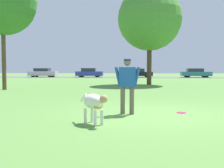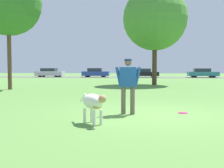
{
  "view_description": "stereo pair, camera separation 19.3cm",
  "coord_description": "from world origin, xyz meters",
  "px_view_note": "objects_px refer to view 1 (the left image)",
  "views": [
    {
      "loc": [
        -0.62,
        -7.4,
        1.31
      ],
      "look_at": [
        -1.1,
        -0.69,
        0.9
      ],
      "focal_mm": 42.0,
      "sensor_mm": 36.0,
      "label": 1
    },
    {
      "loc": [
        -0.43,
        -7.38,
        1.31
      ],
      "look_at": [
        -1.1,
        -0.69,
        0.9
      ],
      "focal_mm": 42.0,
      "sensor_mm": 36.0,
      "label": 2
    }
  ],
  "objects_px": {
    "tree_near_left": "(2,2)",
    "parked_car_silver": "(43,73)",
    "tree_mid_center": "(150,19)",
    "parked_car_black": "(137,73)",
    "dog": "(94,103)",
    "parked_car_blue": "(89,73)",
    "frisbee": "(181,112)",
    "person": "(127,82)",
    "parked_car_teal": "(196,73)"
  },
  "relations": [
    {
      "from": "frisbee",
      "to": "tree_mid_center",
      "type": "height_order",
      "value": "tree_mid_center"
    },
    {
      "from": "person",
      "to": "parked_car_teal",
      "type": "relative_size",
      "value": 0.38
    },
    {
      "from": "tree_near_left",
      "to": "parked_car_blue",
      "type": "relative_size",
      "value": 1.85
    },
    {
      "from": "tree_near_left",
      "to": "parked_car_silver",
      "type": "bearing_deg",
      "value": 103.25
    },
    {
      "from": "parked_car_silver",
      "to": "parked_car_black",
      "type": "height_order",
      "value": "parked_car_silver"
    },
    {
      "from": "dog",
      "to": "parked_car_blue",
      "type": "relative_size",
      "value": 0.21
    },
    {
      "from": "dog",
      "to": "parked_car_teal",
      "type": "height_order",
      "value": "parked_car_teal"
    },
    {
      "from": "person",
      "to": "tree_near_left",
      "type": "relative_size",
      "value": 0.21
    },
    {
      "from": "person",
      "to": "dog",
      "type": "height_order",
      "value": "person"
    },
    {
      "from": "person",
      "to": "frisbee",
      "type": "height_order",
      "value": "person"
    },
    {
      "from": "frisbee",
      "to": "parked_car_blue",
      "type": "relative_size",
      "value": 0.07
    },
    {
      "from": "person",
      "to": "tree_mid_center",
      "type": "height_order",
      "value": "tree_mid_center"
    },
    {
      "from": "dog",
      "to": "parked_car_silver",
      "type": "relative_size",
      "value": 0.2
    },
    {
      "from": "tree_mid_center",
      "to": "tree_near_left",
      "type": "xyz_separation_m",
      "value": [
        -9.12,
        -5.55,
        0.11
      ]
    },
    {
      "from": "dog",
      "to": "parked_car_blue",
      "type": "distance_m",
      "value": 32.32
    },
    {
      "from": "parked_car_blue",
      "to": "parked_car_black",
      "type": "xyz_separation_m",
      "value": [
        6.97,
        0.03,
        -0.03
      ]
    },
    {
      "from": "frisbee",
      "to": "tree_mid_center",
      "type": "xyz_separation_m",
      "value": [
        -0.02,
        13.18,
        5.16
      ]
    },
    {
      "from": "parked_car_silver",
      "to": "tree_mid_center",
      "type": "bearing_deg",
      "value": -49.49
    },
    {
      "from": "parked_car_silver",
      "to": "parked_car_blue",
      "type": "xyz_separation_m",
      "value": [
        6.96,
        -0.11,
        -0.0
      ]
    },
    {
      "from": "dog",
      "to": "parked_car_blue",
      "type": "height_order",
      "value": "parked_car_blue"
    },
    {
      "from": "tree_mid_center",
      "to": "dog",
      "type": "bearing_deg",
      "value": -98.77
    },
    {
      "from": "parked_car_black",
      "to": "dog",
      "type": "bearing_deg",
      "value": -92.17
    },
    {
      "from": "parked_car_silver",
      "to": "frisbee",
      "type": "bearing_deg",
      "value": -64.15
    },
    {
      "from": "parked_car_black",
      "to": "parked_car_teal",
      "type": "relative_size",
      "value": 1.04
    },
    {
      "from": "parked_car_black",
      "to": "person",
      "type": "bearing_deg",
      "value": -90.92
    },
    {
      "from": "frisbee",
      "to": "parked_car_silver",
      "type": "bearing_deg",
      "value": 115.56
    },
    {
      "from": "tree_mid_center",
      "to": "parked_car_black",
      "type": "relative_size",
      "value": 1.77
    },
    {
      "from": "frisbee",
      "to": "parked_car_teal",
      "type": "xyz_separation_m",
      "value": [
        7.65,
        29.89,
        0.63
      ]
    },
    {
      "from": "parked_car_silver",
      "to": "parked_car_black",
      "type": "distance_m",
      "value": 13.93
    },
    {
      "from": "tree_mid_center",
      "to": "parked_car_silver",
      "type": "height_order",
      "value": "tree_mid_center"
    },
    {
      "from": "parked_car_black",
      "to": "frisbee",
      "type": "bearing_deg",
      "value": -87.94
    },
    {
      "from": "dog",
      "to": "tree_near_left",
      "type": "bearing_deg",
      "value": 172.86
    },
    {
      "from": "tree_near_left",
      "to": "dog",
      "type": "bearing_deg",
      "value": -53.98
    },
    {
      "from": "person",
      "to": "tree_near_left",
      "type": "bearing_deg",
      "value": 134.75
    },
    {
      "from": "person",
      "to": "parked_car_black",
      "type": "bearing_deg",
      "value": 89.32
    },
    {
      "from": "parked_car_silver",
      "to": "parked_car_teal",
      "type": "xyz_separation_m",
      "value": [
        22.13,
        -0.39,
        -0.01
      ]
    },
    {
      "from": "tree_mid_center",
      "to": "tree_near_left",
      "type": "height_order",
      "value": "tree_mid_center"
    },
    {
      "from": "frisbee",
      "to": "tree_near_left",
      "type": "xyz_separation_m",
      "value": [
        -9.14,
        7.64,
        5.27
      ]
    },
    {
      "from": "parked_car_blue",
      "to": "tree_mid_center",
      "type": "bearing_deg",
      "value": -67.41
    },
    {
      "from": "tree_near_left",
      "to": "parked_car_blue",
      "type": "distance_m",
      "value": 23.05
    },
    {
      "from": "tree_mid_center",
      "to": "parked_car_black",
      "type": "height_order",
      "value": "tree_mid_center"
    },
    {
      "from": "parked_car_silver",
      "to": "parked_car_blue",
      "type": "relative_size",
      "value": 1.05
    },
    {
      "from": "dog",
      "to": "parked_car_black",
      "type": "relative_size",
      "value": 0.19
    },
    {
      "from": "parked_car_black",
      "to": "tree_near_left",
      "type": "bearing_deg",
      "value": -109.85
    },
    {
      "from": "tree_mid_center",
      "to": "person",
      "type": "bearing_deg",
      "value": -96.56
    },
    {
      "from": "tree_near_left",
      "to": "parked_car_silver",
      "type": "xyz_separation_m",
      "value": [
        -5.33,
        22.63,
        -4.63
      ]
    },
    {
      "from": "person",
      "to": "frisbee",
      "type": "relative_size",
      "value": 5.74
    },
    {
      "from": "frisbee",
      "to": "parked_car_blue",
      "type": "distance_m",
      "value": 31.09
    },
    {
      "from": "person",
      "to": "parked_car_silver",
      "type": "relative_size",
      "value": 0.38
    },
    {
      "from": "frisbee",
      "to": "dog",
      "type": "bearing_deg",
      "value": -143.19
    }
  ]
}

